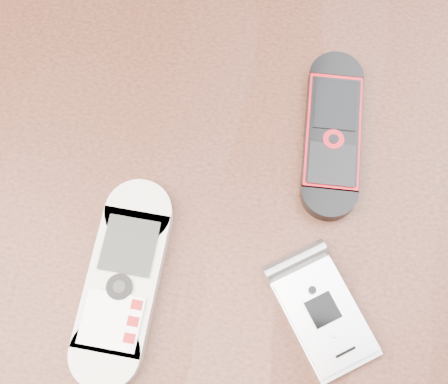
{
  "coord_description": "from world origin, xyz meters",
  "views": [
    {
      "loc": [
        0.03,
        -0.15,
        1.19
      ],
      "look_at": [
        0.01,
        0.0,
        0.76
      ],
      "focal_mm": 50.0,
      "sensor_mm": 36.0,
      "label": 1
    }
  ],
  "objects": [
    {
      "name": "table",
      "position": [
        0.0,
        0.0,
        0.64
      ],
      "size": [
        1.2,
        0.8,
        0.75
      ],
      "color": "black",
      "rests_on": "ground"
    },
    {
      "name": "motorola_razr",
      "position": [
        0.09,
        -0.08,
        0.76
      ],
      "size": [
        0.09,
        0.1,
        0.01
      ],
      "primitive_type": "cube",
      "rotation": [
        0.0,
        0.0,
        0.61
      ],
      "color": "silver",
      "rests_on": "table"
    },
    {
      "name": "nokia_white",
      "position": [
        -0.05,
        -0.08,
        0.76
      ],
      "size": [
        0.05,
        0.15,
        0.02
      ],
      "primitive_type": "cube",
      "rotation": [
        0.0,
        0.0,
        -0.02
      ],
      "color": "silver",
      "rests_on": "table"
    },
    {
      "name": "ground",
      "position": [
        0.0,
        0.0,
        0.0
      ],
      "size": [
        4.0,
        4.0,
        0.0
      ],
      "primitive_type": "plane",
      "color": "#472B19",
      "rests_on": "ground"
    },
    {
      "name": "nokia_black_red",
      "position": [
        0.08,
        0.06,
        0.76
      ],
      "size": [
        0.05,
        0.14,
        0.01
      ],
      "primitive_type": "cube",
      "rotation": [
        0.0,
        0.0,
        0.05
      ],
      "color": "black",
      "rests_on": "table"
    }
  ]
}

